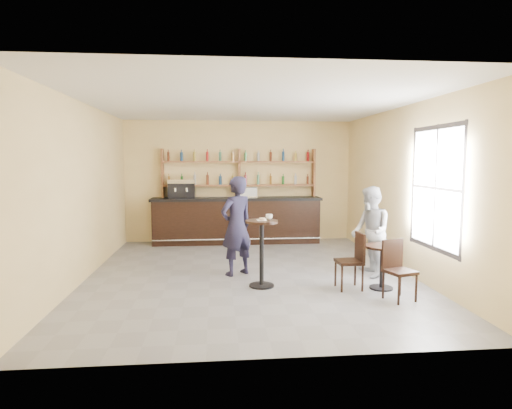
{
  "coord_description": "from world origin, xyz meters",
  "views": [
    {
      "loc": [
        -0.63,
        -7.94,
        2.16
      ],
      "look_at": [
        0.2,
        0.8,
        1.25
      ],
      "focal_mm": 30.0,
      "sensor_mm": 36.0,
      "label": 1
    }
  ],
  "objects": [
    {
      "name": "chair_west",
      "position": [
        1.59,
        -1.09,
        0.48
      ],
      "size": [
        0.42,
        0.42,
        0.95
      ],
      "primitive_type": null,
      "rotation": [
        0.0,
        0.0,
        -1.55
      ],
      "color": "black",
      "rests_on": "floor"
    },
    {
      "name": "wall_front",
      "position": [
        0.0,
        -3.5,
        1.6
      ],
      "size": [
        7.0,
        0.0,
        7.0
      ],
      "primitive_type": "plane",
      "rotation": [
        -1.57,
        0.0,
        0.0
      ],
      "color": "#F1D089",
      "rests_on": "floor"
    },
    {
      "name": "window_pane",
      "position": [
        2.99,
        -1.2,
        1.7
      ],
      "size": [
        0.0,
        2.0,
        2.0
      ],
      "primitive_type": "plane",
      "rotation": [
        1.57,
        0.0,
        -1.57
      ],
      "color": "white",
      "rests_on": "wall_right"
    },
    {
      "name": "floor",
      "position": [
        0.0,
        0.0,
        0.0
      ],
      "size": [
        7.0,
        7.0,
        0.0
      ],
      "primitive_type": "plane",
      "color": "slate",
      "rests_on": "ground"
    },
    {
      "name": "man_main",
      "position": [
        -0.25,
        -0.01,
        0.93
      ],
      "size": [
        0.81,
        0.75,
        1.87
      ],
      "primitive_type": "imported",
      "rotation": [
        0.0,
        0.0,
        3.73
      ],
      "color": "black",
      "rests_on": "floor"
    },
    {
      "name": "cafe_table",
      "position": [
        2.14,
        -1.14,
        0.37
      ],
      "size": [
        0.63,
        0.63,
        0.74
      ],
      "primitive_type": null,
      "rotation": [
        0.0,
        0.0,
        -0.08
      ],
      "color": "black",
      "rests_on": "floor"
    },
    {
      "name": "pastry_case",
      "position": [
        0.22,
        3.15,
        1.32
      ],
      "size": [
        0.46,
        0.37,
        0.27
      ],
      "primitive_type": null,
      "rotation": [
        0.0,
        0.0,
        0.03
      ],
      "color": "silver",
      "rests_on": "bar_counter"
    },
    {
      "name": "donut",
      "position": [
        0.15,
        -0.83,
        1.17
      ],
      "size": [
        0.13,
        0.13,
        0.04
      ],
      "primitive_type": "torus",
      "rotation": [
        0.0,
        0.0,
        0.21
      ],
      "color": "#E09852",
      "rests_on": "napkin"
    },
    {
      "name": "shelf_unit",
      "position": [
        0.0,
        3.37,
        1.81
      ],
      "size": [
        4.0,
        0.26,
        1.4
      ],
      "primitive_type": null,
      "color": "brown",
      "rests_on": "wall_back"
    },
    {
      "name": "ceiling",
      "position": [
        0.0,
        0.0,
        3.2
      ],
      "size": [
        7.0,
        7.0,
        0.0
      ],
      "primitive_type": "plane",
      "rotation": [
        3.14,
        0.0,
        0.0
      ],
      "color": "white",
      "rests_on": "wall_back"
    },
    {
      "name": "cup_pedestal",
      "position": [
        0.28,
        -0.72,
        1.19
      ],
      "size": [
        0.13,
        0.13,
        0.09
      ],
      "primitive_type": "imported",
      "rotation": [
        0.0,
        0.0,
        -0.15
      ],
      "color": "white",
      "rests_on": "pedestal_table"
    },
    {
      "name": "wall_right",
      "position": [
        3.0,
        0.0,
        1.6
      ],
      "size": [
        0.0,
        7.0,
        7.0
      ],
      "primitive_type": "plane",
      "rotation": [
        1.57,
        0.0,
        -1.57
      ],
      "color": "#F1D089",
      "rests_on": "floor"
    },
    {
      "name": "pedestal_table",
      "position": [
        0.14,
        -0.82,
        0.57
      ],
      "size": [
        0.68,
        0.68,
        1.15
      ],
      "primitive_type": null,
      "rotation": [
        0.0,
        0.0,
        -0.26
      ],
      "color": "black",
      "rests_on": "floor"
    },
    {
      "name": "chair_south",
      "position": [
        2.19,
        -1.74,
        0.46
      ],
      "size": [
        0.51,
        0.51,
        0.93
      ],
      "primitive_type": null,
      "rotation": [
        0.0,
        0.0,
        0.33
      ],
      "color": "black",
      "rests_on": "floor"
    },
    {
      "name": "wall_back",
      "position": [
        0.0,
        3.5,
        1.6
      ],
      "size": [
        7.0,
        0.0,
        7.0
      ],
      "primitive_type": "plane",
      "rotation": [
        1.57,
        0.0,
        0.0
      ],
      "color": "#F1D089",
      "rests_on": "floor"
    },
    {
      "name": "cup_cafe",
      "position": [
        2.19,
        -1.14,
        0.79
      ],
      "size": [
        0.13,
        0.13,
        0.1
      ],
      "primitive_type": "imported",
      "rotation": [
        0.0,
        0.0,
        0.28
      ],
      "color": "white",
      "rests_on": "cafe_table"
    },
    {
      "name": "window_frame",
      "position": [
        2.99,
        -1.2,
        1.7
      ],
      "size": [
        0.04,
        1.7,
        2.1
      ],
      "primitive_type": null,
      "color": "black",
      "rests_on": "wall_right"
    },
    {
      "name": "napkin",
      "position": [
        0.14,
        -0.82,
        1.15
      ],
      "size": [
        0.17,
        0.17,
        0.0
      ],
      "primitive_type": "cube",
      "rotation": [
        0.0,
        0.0,
        0.06
      ],
      "color": "white",
      "rests_on": "pedestal_table"
    },
    {
      "name": "wall_left",
      "position": [
        -3.0,
        0.0,
        1.6
      ],
      "size": [
        0.0,
        7.0,
        7.0
      ],
      "primitive_type": "plane",
      "rotation": [
        1.57,
        0.0,
        1.57
      ],
      "color": "#F1D089",
      "rests_on": "floor"
    },
    {
      "name": "bar_counter",
      "position": [
        -0.09,
        3.15,
        0.59
      ],
      "size": [
        4.39,
        0.86,
        1.19
      ],
      "primitive_type": null,
      "color": "black",
      "rests_on": "floor"
    },
    {
      "name": "patron_second",
      "position": [
        2.23,
        -0.33,
        0.84
      ],
      "size": [
        0.65,
        0.83,
        1.69
      ],
      "primitive_type": "imported",
      "rotation": [
        0.0,
        0.0,
        -1.59
      ],
      "color": "#95959A",
      "rests_on": "floor"
    },
    {
      "name": "liquor_bottles",
      "position": [
        0.0,
        3.37,
        1.98
      ],
      "size": [
        3.68,
        0.1,
        1.0
      ],
      "primitive_type": null,
      "color": "#8C5919",
      "rests_on": "shelf_unit"
    },
    {
      "name": "espresso_machine",
      "position": [
        -1.5,
        3.15,
        1.43
      ],
      "size": [
        0.68,
        0.43,
        0.48
      ],
      "primitive_type": null,
      "rotation": [
        0.0,
        0.0,
        -0.0
      ],
      "color": "black",
      "rests_on": "bar_counter"
    }
  ]
}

